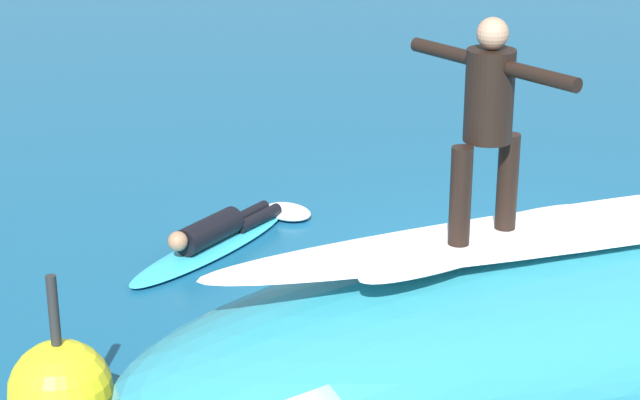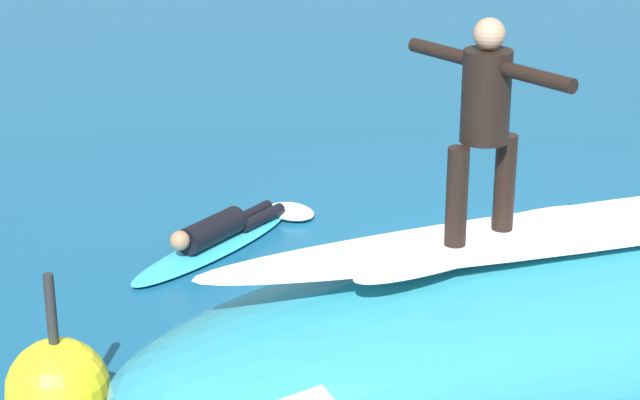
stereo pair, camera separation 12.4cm
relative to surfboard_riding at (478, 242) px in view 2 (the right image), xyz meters
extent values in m
plane|color=#145175|center=(-1.51, -2.33, -1.51)|extent=(120.00, 120.00, 0.00)
ellipsoid|color=teal|center=(-1.33, 0.07, -0.78)|extent=(7.93, 2.72, 1.47)
ellipsoid|color=silver|center=(0.00, 0.00, 0.00)|extent=(2.23, 1.08, 0.08)
cylinder|color=black|center=(0.22, 0.06, 0.38)|extent=(0.15, 0.15, 0.68)
cylinder|color=black|center=(-0.22, -0.06, 0.38)|extent=(0.15, 0.15, 0.68)
cylinder|color=black|center=(0.00, 0.00, 1.02)|extent=(0.40, 0.40, 0.61)
sphere|color=tan|center=(0.00, 0.00, 1.43)|extent=(0.21, 0.21, 0.21)
cylinder|color=black|center=(-0.12, 0.42, 1.24)|extent=(0.25, 0.55, 0.10)
cylinder|color=black|center=(0.12, -0.42, 1.24)|extent=(0.25, 0.55, 0.10)
ellipsoid|color=#33B2D1|center=(0.75, -3.96, -1.47)|extent=(2.19, 1.69, 0.08)
cylinder|color=black|center=(0.75, -3.96, -1.29)|extent=(0.80, 0.66, 0.28)
sphere|color=#936B4C|center=(1.15, -3.69, -1.24)|extent=(0.20, 0.20, 0.20)
cylinder|color=black|center=(0.20, -4.42, -1.37)|extent=(0.61, 0.46, 0.12)
cylinder|color=black|center=(0.11, -4.29, -1.37)|extent=(0.61, 0.46, 0.12)
sphere|color=yellow|center=(2.75, -1.07, -1.14)|extent=(0.75, 0.75, 0.75)
cylinder|color=#262626|center=(2.75, -1.07, -0.50)|extent=(0.08, 0.08, 0.53)
ellipsoid|color=white|center=(-0.30, -4.55, -1.45)|extent=(0.62, 0.70, 0.12)
camera|label=1|loc=(3.79, 6.29, 3.01)|focal=64.77mm
camera|label=2|loc=(3.67, 6.34, 3.01)|focal=64.77mm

